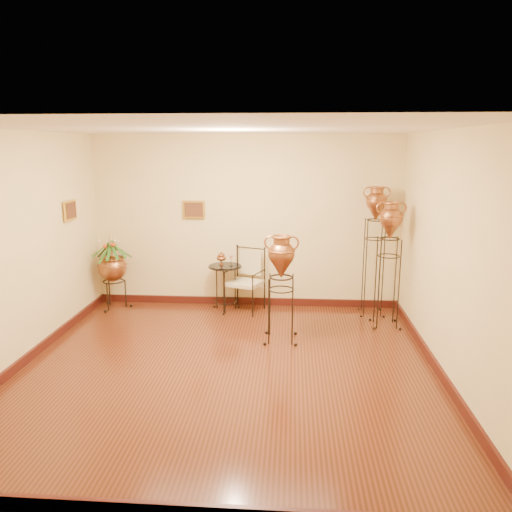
# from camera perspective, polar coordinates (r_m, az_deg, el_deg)

# --- Properties ---
(ground) EXTENTS (5.00, 5.00, 0.00)m
(ground) POSITION_cam_1_polar(r_m,az_deg,el_deg) (6.15, -3.28, -12.68)
(ground) COLOR #5B2515
(ground) RESTS_ON ground
(room_shell) EXTENTS (5.02, 5.02, 2.81)m
(room_shell) POSITION_cam_1_polar(r_m,az_deg,el_deg) (5.65, -3.55, 3.49)
(room_shell) COLOR beige
(room_shell) RESTS_ON ground
(amphora_tall) EXTENTS (0.43, 0.43, 2.04)m
(amphora_tall) POSITION_cam_1_polar(r_m,az_deg,el_deg) (7.93, 13.33, 0.70)
(amphora_tall) COLOR black
(amphora_tall) RESTS_ON ground
(amphora_mid) EXTENTS (0.44, 0.44, 1.87)m
(amphora_mid) POSITION_cam_1_polar(r_m,az_deg,el_deg) (7.48, 14.88, -0.86)
(amphora_mid) COLOR black
(amphora_mid) RESTS_ON ground
(amphora_short) EXTENTS (0.57, 0.57, 1.49)m
(amphora_short) POSITION_cam_1_polar(r_m,az_deg,el_deg) (6.73, 2.88, -3.68)
(amphora_short) COLOR black
(amphora_short) RESTS_ON ground
(planter_urn) EXTENTS (0.75, 0.75, 1.32)m
(planter_urn) POSITION_cam_1_polar(r_m,az_deg,el_deg) (8.41, -16.10, -0.92)
(planter_urn) COLOR black
(planter_urn) RESTS_ON ground
(armchair) EXTENTS (0.72, 0.70, 1.01)m
(armchair) POSITION_cam_1_polar(r_m,az_deg,el_deg) (7.99, -1.29, -2.80)
(armchair) COLOR black
(armchair) RESTS_ON ground
(side_table) EXTENTS (0.63, 0.63, 0.95)m
(side_table) POSITION_cam_1_polar(r_m,az_deg,el_deg) (8.05, -3.55, -3.56)
(side_table) COLOR black
(side_table) RESTS_ON ground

